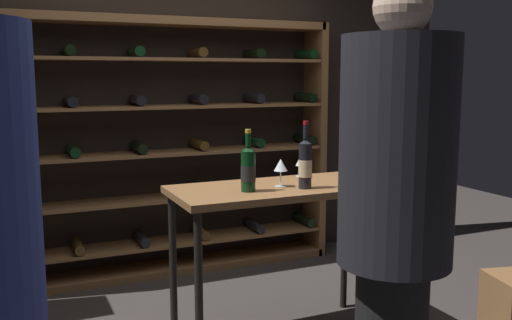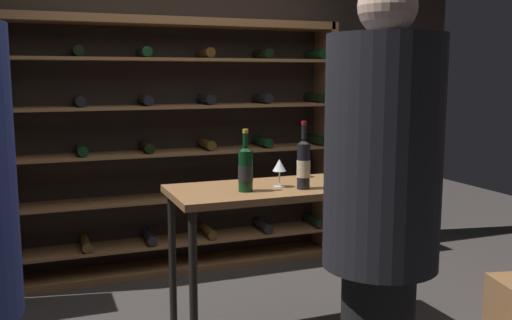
% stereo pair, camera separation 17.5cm
% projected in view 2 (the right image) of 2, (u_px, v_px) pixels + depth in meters
% --- Properties ---
extents(back_wall, '(5.15, 0.10, 2.90)m').
position_uv_depth(back_wall, '(181.00, 90.00, 4.71)').
color(back_wall, black).
rests_on(back_wall, ground).
extents(wine_rack, '(2.68, 0.32, 2.01)m').
position_uv_depth(wine_rack, '(179.00, 148.00, 4.55)').
color(wine_rack, brown).
rests_on(wine_rack, ground).
extents(tasting_table, '(1.29, 0.58, 0.93)m').
position_uv_depth(tasting_table, '(281.00, 204.00, 3.34)').
color(tasting_table, brown).
rests_on(tasting_table, ground).
extents(person_bystander_red_print, '(0.45, 0.45, 1.93)m').
position_uv_depth(person_bystander_red_print, '(381.00, 206.00, 2.23)').
color(person_bystander_red_print, black).
rests_on(person_bystander_red_print, ground).
extents(wine_bottle_black_capsule, '(0.08, 0.08, 0.38)m').
position_uv_depth(wine_bottle_black_capsule, '(304.00, 164.00, 3.22)').
color(wine_bottle_black_capsule, black).
rests_on(wine_bottle_black_capsule, tasting_table).
extents(wine_bottle_green_slim, '(0.08, 0.08, 0.35)m').
position_uv_depth(wine_bottle_green_slim, '(246.00, 169.00, 3.15)').
color(wine_bottle_green_slim, black).
rests_on(wine_bottle_green_slim, tasting_table).
extents(wine_glass_stemmed_left, '(0.08, 0.08, 0.16)m').
position_uv_depth(wine_glass_stemmed_left, '(279.00, 166.00, 3.28)').
color(wine_glass_stemmed_left, silver).
rests_on(wine_glass_stemmed_left, tasting_table).
extents(wine_glass_stemmed_right, '(0.07, 0.07, 0.14)m').
position_uv_depth(wine_glass_stemmed_right, '(303.00, 162.00, 3.61)').
color(wine_glass_stemmed_right, silver).
rests_on(wine_glass_stemmed_right, tasting_table).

